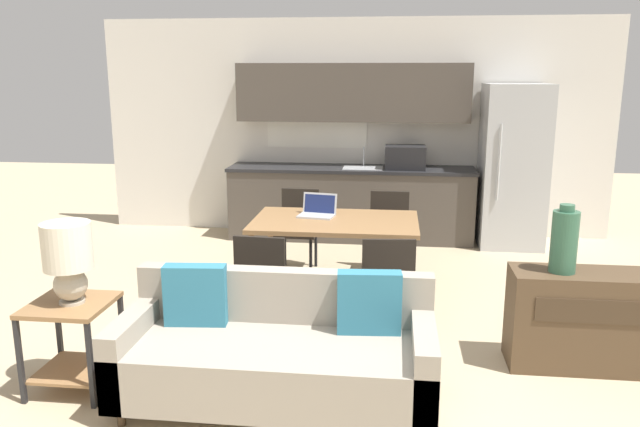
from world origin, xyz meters
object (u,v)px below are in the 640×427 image
(credenza, at_px, (603,321))
(dining_chair_far_right, at_px, (389,229))
(couch, at_px, (278,352))
(table_lamp, at_px, (68,256))
(vase, at_px, (564,241))
(dining_chair_near_left, at_px, (264,278))
(refrigerator, at_px, (513,166))
(dining_table, at_px, (335,227))
(dining_chair_far_left, at_px, (298,225))
(side_table, at_px, (72,331))
(laptop, at_px, (318,211))
(dining_chair_near_right, at_px, (387,281))

(credenza, distance_m, dining_chair_far_right, 2.48)
(couch, xyz_separation_m, table_lamp, (-1.34, 0.00, 0.58))
(vase, height_order, dining_chair_near_left, vase)
(refrigerator, distance_m, dining_table, 2.86)
(vase, relative_size, dining_chair_far_left, 0.57)
(side_table, height_order, laptop, laptop)
(dining_chair_near_right, xyz_separation_m, dining_chair_far_left, (-0.95, 1.67, 0.00))
(dining_table, relative_size, table_lamp, 2.78)
(table_lamp, relative_size, laptop, 1.49)
(side_table, bearing_deg, laptop, 55.34)
(dining_chair_far_left, bearing_deg, dining_table, -59.84)
(table_lamp, bearing_deg, credenza, 11.57)
(table_lamp, bearing_deg, dining_chair_near_left, 43.24)
(couch, xyz_separation_m, credenza, (2.19, 0.72, 0.02))
(refrigerator, distance_m, laptop, 2.87)
(dining_chair_near_left, xyz_separation_m, laptop, (0.30, 1.00, 0.33))
(dining_chair_far_left, bearing_deg, dining_chair_far_right, -0.12)
(dining_chair_near_right, height_order, dining_chair_near_left, same)
(table_lamp, height_order, vase, vase)
(couch, relative_size, dining_chair_far_right, 2.31)
(refrigerator, bearing_deg, couch, -117.91)
(laptop, bearing_deg, refrigerator, 52.88)
(side_table, relative_size, dining_chair_far_right, 0.71)
(table_lamp, height_order, dining_chair_near_right, table_lamp)
(dining_table, distance_m, couch, 1.89)
(dining_chair_near_right, distance_m, laptop, 1.20)
(dining_table, bearing_deg, laptop, 140.34)
(dining_table, bearing_deg, dining_chair_far_right, 60.46)
(credenza, height_order, vase, vase)
(vase, bearing_deg, dining_chair_near_left, 172.74)
(dining_chair_far_right, bearing_deg, table_lamp, -125.29)
(dining_chair_near_left, bearing_deg, dining_chair_near_right, -173.56)
(vase, xyz_separation_m, laptop, (-1.86, 1.27, -0.12))
(credenza, distance_m, vase, 0.65)
(dining_chair_near_left, bearing_deg, table_lamp, 46.81)
(dining_table, distance_m, side_table, 2.42)
(dining_table, bearing_deg, dining_chair_near_left, -119.26)
(dining_chair_far_left, height_order, laptop, laptop)
(dining_table, distance_m, dining_chair_far_left, 1.01)
(couch, distance_m, laptop, 2.04)
(dining_chair_near_right, bearing_deg, vase, 159.66)
(refrigerator, xyz_separation_m, dining_chair_near_left, (-2.38, -2.96, -0.49))
(side_table, height_order, dining_chair_far_left, dining_chair_far_left)
(credenza, height_order, dining_chair_near_left, dining_chair_near_left)
(table_lamp, xyz_separation_m, dining_chair_far_left, (1.06, 2.71, -0.44))
(refrigerator, relative_size, dining_chair_near_right, 2.28)
(side_table, height_order, dining_chair_far_right, dining_chair_far_right)
(refrigerator, height_order, dining_chair_near_left, refrigerator)
(refrigerator, bearing_deg, dining_chair_far_left, -152.42)
(dining_chair_far_right, bearing_deg, refrigerator, 43.11)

